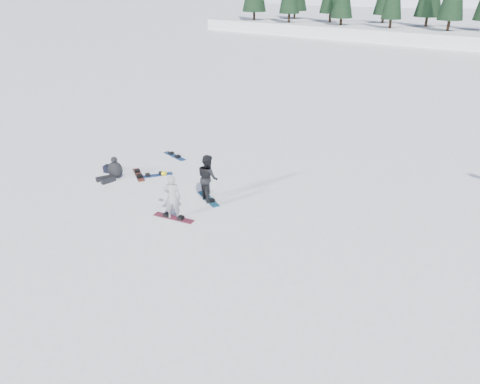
# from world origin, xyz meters

# --- Properties ---
(ground) EXTENTS (420.00, 420.00, 0.00)m
(ground) POSITION_xyz_m (0.00, 0.00, 0.00)
(ground) COLOR white
(ground) RESTS_ON ground
(snowboarder_woman) EXTENTS (0.69, 0.65, 1.72)m
(snowboarder_woman) POSITION_xyz_m (-0.37, -1.27, 0.80)
(snowboarder_woman) COLOR #A09FA4
(snowboarder_woman) RESTS_ON ground
(snowboarder_man) EXTENTS (1.03, 0.93, 1.74)m
(snowboarder_man) POSITION_xyz_m (-0.49, 0.59, 0.87)
(snowboarder_man) COLOR black
(snowboarder_man) RESTS_ON ground
(seated_rider) EXTENTS (0.75, 1.14, 0.91)m
(seated_rider) POSITION_xyz_m (-4.82, -0.39, 0.35)
(seated_rider) COLOR black
(seated_rider) RESTS_ON ground
(gear_bag) EXTENTS (0.52, 0.43, 0.30)m
(gear_bag) POSITION_xyz_m (-5.52, -0.13, 0.15)
(gear_bag) COLOR black
(gear_bag) RESTS_ON ground
(snowboard_woman) EXTENTS (1.52, 0.65, 0.03)m
(snowboard_woman) POSITION_xyz_m (-0.37, -1.27, 0.01)
(snowboard_woman) COLOR maroon
(snowboard_woman) RESTS_ON ground
(snowboard_man) EXTENTS (1.48, 0.87, 0.03)m
(snowboard_man) POSITION_xyz_m (-0.49, 0.59, 0.01)
(snowboard_man) COLOR teal
(snowboard_man) RESTS_ON ground
(snowboard_loose_c) EXTENTS (1.53, 0.55, 0.03)m
(snowboard_loose_c) POSITION_xyz_m (-4.84, 2.96, 0.01)
(snowboard_loose_c) COLOR navy
(snowboard_loose_c) RESTS_ON ground
(snowboard_loose_a) EXTENTS (1.00, 1.44, 0.03)m
(snowboard_loose_a) POSITION_xyz_m (-3.76, 0.82, 0.01)
(snowboard_loose_a) COLOR #1B4697
(snowboard_loose_a) RESTS_ON ground
(snowboard_loose_b) EXTENTS (1.45, 0.98, 0.03)m
(snowboard_loose_b) POSITION_xyz_m (-4.33, 0.44, 0.01)
(snowboard_loose_b) COLOR maroon
(snowboard_loose_b) RESTS_ON ground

